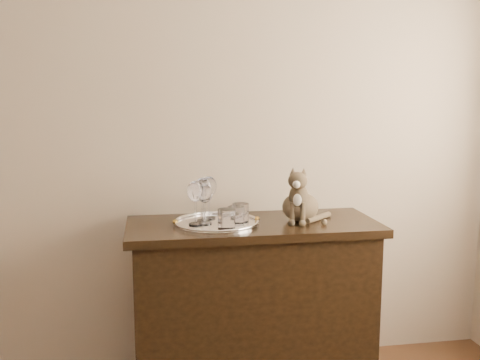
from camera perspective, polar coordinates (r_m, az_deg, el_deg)
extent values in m
cube|color=#BEA88F|center=(2.77, -12.19, 6.70)|extent=(4.00, 0.10, 2.70)
cylinder|color=white|center=(2.54, -2.50, -4.63)|extent=(0.40, 0.40, 0.01)
cylinder|color=silver|center=(2.48, -0.41, -3.83)|extent=(0.08, 0.08, 0.09)
cylinder|color=white|center=(2.41, -1.45, -4.17)|extent=(0.08, 0.08, 0.09)
cylinder|color=white|center=(2.53, 0.04, -3.53)|extent=(0.08, 0.08, 0.09)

